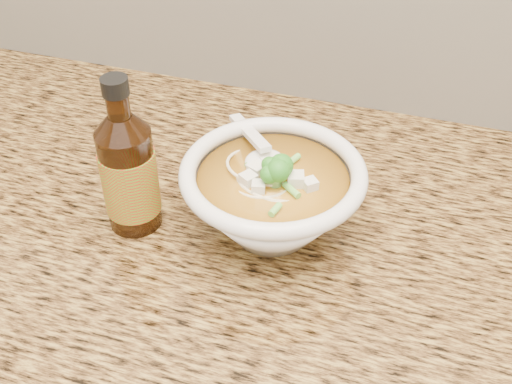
% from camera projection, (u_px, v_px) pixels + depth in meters
% --- Properties ---
extents(counter_slab, '(4.00, 0.68, 0.04)m').
position_uv_depth(counter_slab, '(379.00, 266.00, 0.75)').
color(counter_slab, olive).
rests_on(counter_slab, cabinet).
extents(soup_bowl, '(0.21, 0.22, 0.12)m').
position_uv_depth(soup_bowl, '(272.00, 199.00, 0.74)').
color(soup_bowl, white).
rests_on(soup_bowl, counter_slab).
extents(hot_sauce_bottle, '(0.07, 0.07, 0.20)m').
position_uv_depth(hot_sauce_bottle, '(129.00, 173.00, 0.73)').
color(hot_sauce_bottle, black).
rests_on(hot_sauce_bottle, counter_slab).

